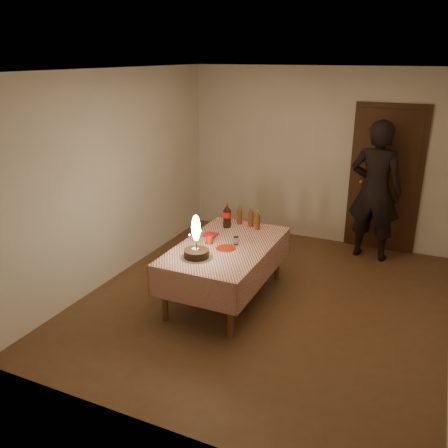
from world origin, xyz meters
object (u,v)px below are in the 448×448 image
(amber_bottle_left, at_px, (240,215))
(amber_bottle_mid, at_px, (251,217))
(photographer, at_px, (375,191))
(birthday_cake, at_px, (196,247))
(clear_cup, at_px, (236,241))
(red_cup, at_px, (209,240))
(cola_bottle, at_px, (227,216))
(amber_bottle_right, at_px, (258,220))
(red_plate, at_px, (226,248))
(dining_table, at_px, (226,252))

(amber_bottle_left, bearing_deg, amber_bottle_mid, -6.88)
(photographer, bearing_deg, birthday_cake, -121.82)
(birthday_cake, height_order, clear_cup, birthday_cake)
(clear_cup, xyz_separation_m, amber_bottle_left, (-0.23, 0.66, 0.07))
(birthday_cake, xyz_separation_m, red_cup, (-0.05, 0.41, -0.07))
(red_cup, height_order, amber_bottle_left, amber_bottle_left)
(birthday_cake, distance_m, cola_bottle, 1.00)
(clear_cup, distance_m, photographer, 2.30)
(clear_cup, bearing_deg, birthday_cake, -114.95)
(amber_bottle_right, bearing_deg, red_plate, -97.66)
(birthday_cake, xyz_separation_m, amber_bottle_left, (0.01, 1.18, -0.00))
(amber_bottle_left, bearing_deg, amber_bottle_right, -17.31)
(dining_table, relative_size, red_plate, 7.82)
(dining_table, bearing_deg, red_plate, -64.81)
(cola_bottle, xyz_separation_m, photographer, (1.59, 1.43, 0.15))
(birthday_cake, xyz_separation_m, red_plate, (0.19, 0.36, -0.12))
(birthday_cake, distance_m, amber_bottle_left, 1.18)
(cola_bottle, xyz_separation_m, amber_bottle_mid, (0.26, 0.16, -0.03))
(amber_bottle_mid, bearing_deg, amber_bottle_left, 173.12)
(amber_bottle_right, bearing_deg, birthday_cake, -104.73)
(amber_bottle_left, xyz_separation_m, amber_bottle_mid, (0.17, -0.02, 0.00))
(amber_bottle_left, bearing_deg, red_cup, -94.26)
(red_cup, relative_size, photographer, 0.05)
(red_plate, relative_size, amber_bottle_right, 0.86)
(clear_cup, bearing_deg, amber_bottle_mid, 96.07)
(cola_bottle, xyz_separation_m, amber_bottle_left, (0.10, 0.18, -0.03))
(cola_bottle, relative_size, photographer, 0.16)
(amber_bottle_mid, bearing_deg, clear_cup, -83.93)
(dining_table, bearing_deg, amber_bottle_left, 100.32)
(birthday_cake, relative_size, photographer, 0.25)
(clear_cup, bearing_deg, cola_bottle, 124.70)
(cola_bottle, relative_size, amber_bottle_right, 1.25)
(amber_bottle_mid, bearing_deg, red_cup, -106.62)
(dining_table, height_order, birthday_cake, birthday_cake)
(dining_table, relative_size, photographer, 0.88)
(clear_cup, height_order, amber_bottle_right, amber_bottle_right)
(clear_cup, bearing_deg, red_cup, -159.41)
(amber_bottle_left, height_order, photographer, photographer)
(clear_cup, bearing_deg, dining_table, -147.40)
(photographer, bearing_deg, amber_bottle_mid, -136.42)
(birthday_cake, distance_m, red_cup, 0.42)
(red_plate, xyz_separation_m, cola_bottle, (-0.28, 0.64, 0.15))
(red_plate, bearing_deg, red_cup, 166.48)
(dining_table, xyz_separation_m, birthday_cake, (-0.14, -0.46, 0.21))
(red_plate, relative_size, cola_bottle, 0.69)
(cola_bottle, bearing_deg, birthday_cake, -84.94)
(dining_table, bearing_deg, photographer, 55.28)
(red_plate, xyz_separation_m, photographer, (1.32, 2.07, 0.30))
(red_plate, xyz_separation_m, amber_bottle_left, (-0.18, 0.82, 0.11))
(dining_table, relative_size, birthday_cake, 3.56)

